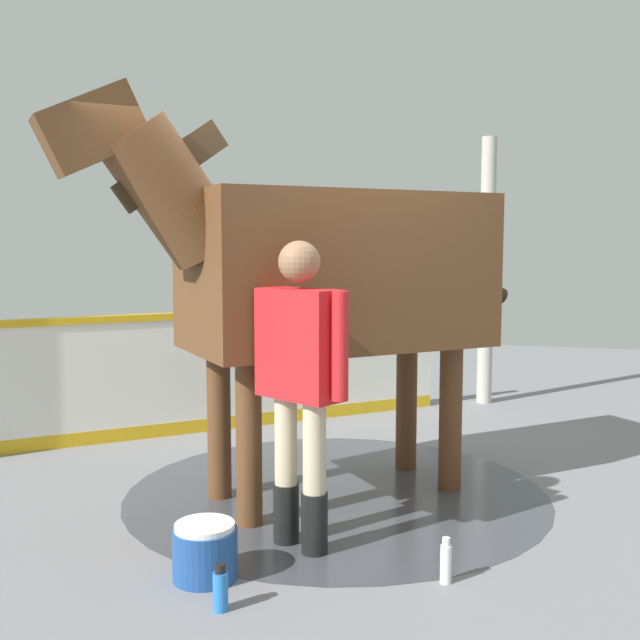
{
  "coord_description": "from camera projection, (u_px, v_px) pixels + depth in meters",
  "views": [
    {
      "loc": [
        1.21,
        -5.0,
        1.74
      ],
      "look_at": [
        0.05,
        -0.51,
        1.26
      ],
      "focal_mm": 42.57,
      "sensor_mm": 36.0,
      "label": 1
    }
  ],
  "objects": [
    {
      "name": "bottle_shampoo",
      "position": [
        446.0,
        562.0,
        3.86
      ],
      "size": [
        0.06,
        0.06,
        0.24
      ],
      "color": "white",
      "rests_on": "ground"
    },
    {
      "name": "barrier_wall",
      "position": [
        234.0,
        374.0,
        7.05
      ],
      "size": [
        3.35,
        2.91,
        1.1
      ],
      "color": "white",
      "rests_on": "ground"
    },
    {
      "name": "handler",
      "position": [
        300.0,
        372.0,
        4.22
      ],
      "size": [
        0.62,
        0.44,
        1.74
      ],
      "rotation": [
        0.0,
        0.0,
        1.07
      ],
      "color": "black",
      "rests_on": "ground"
    },
    {
      "name": "roof_post_far",
      "position": [
        487.0,
        272.0,
        8.07
      ],
      "size": [
        0.16,
        0.16,
        2.83
      ],
      "primitive_type": "cylinder",
      "color": "#B7B2A8",
      "rests_on": "ground"
    },
    {
      "name": "ground_plane",
      "position": [
        331.0,
        493.0,
        5.3
      ],
      "size": [
        16.0,
        16.0,
        0.02
      ],
      "primitive_type": "cube",
      "color": "gray"
    },
    {
      "name": "horse",
      "position": [
        321.0,
        269.0,
        5.05
      ],
      "size": [
        2.66,
        2.39,
        2.65
      ],
      "rotation": [
        0.0,
        0.0,
        -2.43
      ],
      "color": "brown",
      "rests_on": "ground"
    },
    {
      "name": "wash_bucket",
      "position": [
        205.0,
        551.0,
        3.92
      ],
      "size": [
        0.34,
        0.34,
        0.29
      ],
      "color": "#1E478C",
      "rests_on": "ground"
    },
    {
      "name": "bottle_spray",
      "position": [
        220.0,
        589.0,
        3.58
      ],
      "size": [
        0.07,
        0.07,
        0.23
      ],
      "color": "blue",
      "rests_on": "ground"
    },
    {
      "name": "wet_patch",
      "position": [
        336.0,
        492.0,
        5.26
      ],
      "size": [
        2.91,
        2.91,
        0.0
      ],
      "primitive_type": "cylinder",
      "color": "#42444C",
      "rests_on": "ground"
    }
  ]
}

